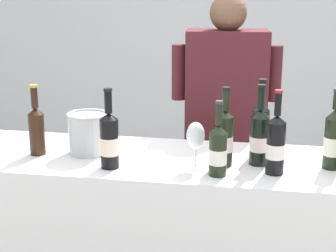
# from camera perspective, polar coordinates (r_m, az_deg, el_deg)

# --- Properties ---
(wall_back) EXTENTS (8.00, 0.10, 2.80)m
(wall_back) POSITION_cam_1_polar(r_m,az_deg,el_deg) (4.77, 7.00, 11.60)
(wall_back) COLOR silver
(wall_back) RESTS_ON ground_plane
(wine_bottle_2) EXTENTS (0.07, 0.07, 0.34)m
(wine_bottle_2) POSITION_cam_1_polar(r_m,az_deg,el_deg) (2.20, 6.33, -1.24)
(wine_bottle_2) COLOR black
(wine_bottle_2) RESTS_ON counter
(wine_bottle_3) EXTENTS (0.08, 0.08, 0.35)m
(wine_bottle_3) POSITION_cam_1_polar(r_m,az_deg,el_deg) (2.23, 10.15, -1.16)
(wine_bottle_3) COLOR black
(wine_bottle_3) RESTS_ON counter
(wine_bottle_4) EXTENTS (0.08, 0.08, 0.35)m
(wine_bottle_4) POSITION_cam_1_polar(r_m,az_deg,el_deg) (2.13, 11.92, -2.00)
(wine_bottle_4) COLOR black
(wine_bottle_4) RESTS_ON counter
(wine_bottle_5) EXTENTS (0.08, 0.08, 0.34)m
(wine_bottle_5) POSITION_cam_1_polar(r_m,az_deg,el_deg) (2.26, 17.93, -1.42)
(wine_bottle_5) COLOR black
(wine_bottle_5) RESTS_ON counter
(wine_bottle_6) EXTENTS (0.07, 0.07, 0.31)m
(wine_bottle_6) POSITION_cam_1_polar(r_m,az_deg,el_deg) (2.08, 5.60, -2.66)
(wine_bottle_6) COLOR black
(wine_bottle_6) RESTS_ON counter
(wine_bottle_8) EXTENTS (0.08, 0.08, 0.36)m
(wine_bottle_8) POSITION_cam_1_polar(r_m,az_deg,el_deg) (2.33, 10.27, -0.37)
(wine_bottle_8) COLOR black
(wine_bottle_8) RESTS_ON counter
(wine_bottle_9) EXTENTS (0.08, 0.08, 0.34)m
(wine_bottle_9) POSITION_cam_1_polar(r_m,az_deg,el_deg) (2.17, -6.55, -1.54)
(wine_bottle_9) COLOR black
(wine_bottle_9) RESTS_ON counter
(wine_bottle_10) EXTENTS (0.07, 0.07, 0.33)m
(wine_bottle_10) POSITION_cam_1_polar(r_m,az_deg,el_deg) (2.40, -14.45, -0.25)
(wine_bottle_10) COLOR black
(wine_bottle_10) RESTS_ON counter
(wine_glass) EXTENTS (0.08, 0.08, 0.20)m
(wine_glass) POSITION_cam_1_polar(r_m,az_deg,el_deg) (2.15, 3.10, -1.25)
(wine_glass) COLOR silver
(wine_glass) RESTS_ON counter
(ice_bucket) EXTENTS (0.19, 0.19, 0.19)m
(ice_bucket) POSITION_cam_1_polar(r_m,az_deg,el_deg) (2.38, -8.88, -0.75)
(ice_bucket) COLOR silver
(ice_bucket) RESTS_ON counter
(person_server) EXTENTS (0.61, 0.28, 1.67)m
(person_server) POSITION_cam_1_polar(r_m,az_deg,el_deg) (2.97, 6.27, -2.32)
(person_server) COLOR black
(person_server) RESTS_ON ground_plane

